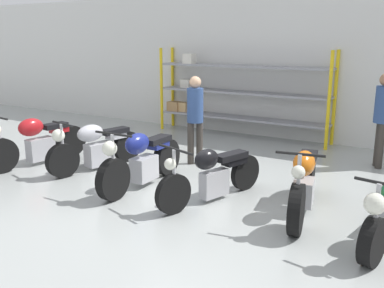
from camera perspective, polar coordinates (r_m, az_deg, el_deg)
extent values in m
plane|color=#9EA3A0|center=(7.18, -1.65, -6.09)|extent=(30.00, 30.00, 0.00)
cube|color=silver|center=(10.91, 11.52, 10.18)|extent=(30.00, 0.08, 3.60)
cylinder|color=yellow|center=(11.82, -4.09, 7.30)|extent=(0.08, 0.08, 2.21)
cylinder|color=yellow|center=(9.97, 17.80, 5.46)|extent=(0.08, 0.08, 2.21)
cylinder|color=yellow|center=(12.27, -2.61, 7.56)|extent=(0.08, 0.08, 2.21)
cylinder|color=yellow|center=(10.50, 18.51, 5.80)|extent=(0.08, 0.08, 2.21)
cube|color=gray|center=(11.04, 6.46, 3.48)|extent=(4.51, 0.55, 0.05)
cube|color=gray|center=(10.94, 6.55, 6.85)|extent=(4.51, 0.55, 0.05)
cube|color=gray|center=(10.88, 6.65, 10.27)|extent=(4.51, 0.55, 0.05)
cube|color=silver|center=(11.77, -0.63, 8.09)|extent=(0.32, 0.32, 0.22)
cube|color=silver|center=(11.46, -0.35, 11.30)|extent=(0.26, 0.29, 0.25)
cube|color=tan|center=(11.82, -1.19, 4.98)|extent=(0.29, 0.24, 0.24)
cube|color=#A87F51|center=(11.92, -2.35, 5.07)|extent=(0.34, 0.28, 0.25)
cylinder|color=black|center=(8.71, -24.14, -1.44)|extent=(0.24, 0.68, 0.66)
cylinder|color=black|center=(9.47, -15.83, 0.41)|extent=(0.24, 0.68, 0.66)
cube|color=#ADADB2|center=(9.10, -19.53, -0.62)|extent=(0.33, 0.56, 0.44)
ellipsoid|color=#B2191E|center=(8.91, -20.70, 2.10)|extent=(0.37, 0.56, 0.35)
cube|color=black|center=(9.19, -17.83, 2.33)|extent=(0.32, 0.53, 0.10)
cube|color=#B2191E|center=(9.26, -17.31, 1.88)|extent=(0.26, 0.38, 0.12)
cylinder|color=#ADADB2|center=(8.64, -24.25, 0.87)|extent=(0.06, 0.06, 0.71)
cylinder|color=black|center=(8.05, -16.85, -2.14)|extent=(0.27, 0.64, 0.63)
cylinder|color=black|center=(8.84, -8.69, -0.29)|extent=(0.27, 0.64, 0.63)
cube|color=#ADADB2|center=(8.46, -12.29, -1.31)|extent=(0.37, 0.57, 0.44)
ellipsoid|color=#B7B7BF|center=(8.26, -13.41, 1.42)|extent=(0.38, 0.59, 0.32)
cube|color=black|center=(8.60, -10.22, 1.72)|extent=(0.34, 0.60, 0.10)
cube|color=#B7B7BF|center=(8.63, -10.09, 1.16)|extent=(0.27, 0.43, 0.12)
cylinder|color=#ADADB2|center=(7.98, -16.90, 0.21)|extent=(0.06, 0.06, 0.67)
sphere|color=silver|center=(7.92, -17.40, 1.09)|extent=(0.23, 0.23, 0.23)
cylinder|color=black|center=(7.93, -16.88, 2.60)|extent=(0.64, 0.17, 0.04)
cylinder|color=black|center=(6.74, -10.46, -4.67)|extent=(0.16, 0.67, 0.67)
cylinder|color=black|center=(7.88, -3.37, -1.73)|extent=(0.16, 0.67, 0.67)
cube|color=#ADADB2|center=(7.35, -6.39, -3.25)|extent=(0.28, 0.49, 0.41)
ellipsoid|color=navy|center=(7.09, -7.31, 0.05)|extent=(0.30, 0.53, 0.35)
cube|color=black|center=(7.55, -4.65, 0.56)|extent=(0.25, 0.59, 0.10)
cube|color=navy|center=(7.60, -4.50, -0.05)|extent=(0.21, 0.41, 0.12)
cylinder|color=#ADADB2|center=(6.66, -10.48, -1.72)|extent=(0.05, 0.05, 0.71)
sphere|color=silver|center=(6.57, -10.93, -0.59)|extent=(0.23, 0.23, 0.23)
cylinder|color=black|center=(6.59, -10.45, 1.32)|extent=(0.70, 0.04, 0.04)
cylinder|color=black|center=(6.14, -2.51, -6.67)|extent=(0.28, 0.60, 0.59)
cylinder|color=black|center=(7.15, 7.11, -3.76)|extent=(0.28, 0.60, 0.59)
cube|color=#ADADB2|center=(6.66, 2.99, -5.27)|extent=(0.32, 0.53, 0.41)
ellipsoid|color=black|center=(6.43, 1.95, -2.06)|extent=(0.38, 0.49, 0.31)
cube|color=black|center=(6.80, 5.21, -1.61)|extent=(0.39, 0.64, 0.10)
cube|color=black|center=(6.89, 5.69, -2.21)|extent=(0.31, 0.46, 0.12)
cylinder|color=#ADADB2|center=(6.05, -2.40, -3.75)|extent=(0.06, 0.06, 0.65)
sphere|color=silver|center=(5.97, -2.93, -2.70)|extent=(0.17, 0.17, 0.17)
cylinder|color=black|center=(5.98, -2.21, -0.73)|extent=(0.70, 0.25, 0.04)
cylinder|color=black|center=(5.66, 13.75, -8.47)|extent=(0.27, 0.69, 0.68)
cylinder|color=black|center=(7.03, 15.26, -4.13)|extent=(0.27, 0.69, 0.68)
cube|color=#ADADB2|center=(6.40, 14.62, -6.20)|extent=(0.35, 0.48, 0.37)
ellipsoid|color=orange|center=(6.09, 14.71, -2.51)|extent=(0.38, 0.55, 0.35)
cube|color=black|center=(6.64, 15.22, -1.66)|extent=(0.34, 0.60, 0.10)
cube|color=orange|center=(6.70, 15.20, -2.32)|extent=(0.28, 0.43, 0.12)
cylinder|color=#ADADB2|center=(5.55, 13.99, -4.97)|extent=(0.06, 0.06, 0.72)
sphere|color=silver|center=(5.44, 13.99, -3.66)|extent=(0.17, 0.17, 0.17)
cylinder|color=black|center=(5.48, 14.24, -1.32)|extent=(0.61, 0.14, 0.04)
cylinder|color=black|center=(5.21, 22.92, -11.89)|extent=(0.26, 0.58, 0.56)
cylinder|color=#ADADB2|center=(5.10, 23.35, -8.43)|extent=(0.06, 0.06, 0.66)
sphere|color=silver|center=(4.99, 23.22, -7.33)|extent=(0.24, 0.24, 0.24)
cylinder|color=black|center=(5.02, 23.82, -4.80)|extent=(0.55, 0.14, 0.04)
cylinder|color=#38332D|center=(8.55, 1.01, 0.16)|extent=(0.13, 0.13, 0.85)
cylinder|color=#38332D|center=(8.52, -0.18, 0.11)|extent=(0.13, 0.13, 0.85)
cylinder|color=navy|center=(8.38, 0.42, 5.18)|extent=(0.45, 0.45, 0.67)
sphere|color=tan|center=(8.33, 0.43, 8.25)|extent=(0.23, 0.23, 0.23)
cylinder|color=#38332D|center=(9.14, 23.56, 0.00)|extent=(0.13, 0.13, 0.88)
cylinder|color=#38332D|center=(8.97, 23.82, -0.28)|extent=(0.13, 0.13, 0.88)
cylinder|color=navy|center=(8.91, 24.18, 4.81)|extent=(0.41, 0.41, 0.70)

